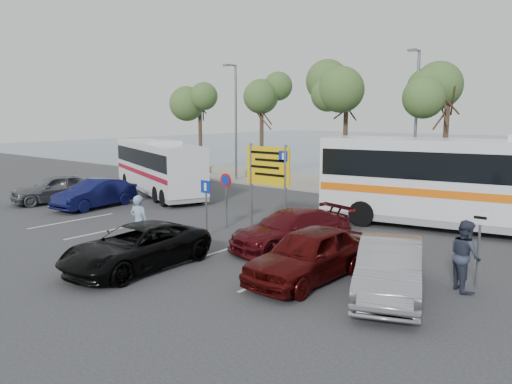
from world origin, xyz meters
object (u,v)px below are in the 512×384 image
Objects in this scene: car_silver_a at (56,188)px; coach_bus_left at (158,169)px; pedestrian_near at (139,222)px; car_red at (309,254)px; coach_bus_right at (481,187)px; car_maroon at (291,229)px; street_lamp_left at (235,117)px; car_silver_b at (389,269)px; pedestrian_far at (465,255)px; suv_black at (136,247)px; car_blue at (95,194)px; direction_sign at (268,173)px; street_lamp_right at (415,118)px.

coach_bus_left is at bearing 85.29° from car_silver_a.
car_red is at bearing 171.84° from pedestrian_near.
coach_bus_right reaches higher than car_maroon.
street_lamp_left is 0.61× the size of coach_bus_right.
car_silver_b is (0.28, -9.18, -1.11)m from coach_bus_right.
street_lamp_left is at bearing 139.20° from car_red.
pedestrian_far is at bearing 29.48° from car_red.
suv_black is at bearing -120.13° from coach_bus_right.
pedestrian_near is at bearing -42.68° from coach_bus_left.
street_lamp_left is 23.44m from car_silver_b.
car_blue is 2.27× the size of pedestrian_near.
car_silver_a is 21.60m from pedestrian_far.
coach_bus_left is at bearing 163.32° from direction_sign.
pedestrian_far reaches higher than car_blue.
suv_black is (11.02, -10.00, -0.84)m from coach_bus_left.
street_lamp_right is 0.61× the size of coach_bus_right.
street_lamp_right is at bearing 38.51° from car_blue.
street_lamp_left is at bearing 120.49° from suv_black.
street_lamp_left reaches higher than coach_bus_left.
pedestrian_near is (9.22, -8.50, -0.55)m from coach_bus_left.
pedestrian_near is at bearing -129.90° from coach_bus_right.
street_lamp_right is at bearing 0.00° from street_lamp_left.
car_silver_b is at bearing 18.53° from suv_black.
street_lamp_left is 18.40m from pedestrian_near.
car_silver_b is 9.09m from pedestrian_near.
pedestrian_far is at bearing 29.04° from car_silver_b.
direction_sign reaches higher than car_silver_a.
pedestrian_far is (3.80, 2.00, 0.21)m from car_red.
pedestrian_far is (1.68, -7.43, -0.88)m from coach_bus_right.
car_silver_a is 13.76m from suv_black.
pedestrian_near is at bearing -109.16° from direction_sign.
car_maroon is at bearing -20.44° from coach_bus_left.
street_lamp_right is 17.42m from car_blue.
car_silver_a is at bearing 152.80° from car_silver_b.
street_lamp_right reaches higher than pedestrian_far.
car_silver_a is at bearing -99.08° from street_lamp_left.
pedestrian_near is (-3.80, -15.52, -3.62)m from street_lamp_right.
coach_bus_right is 18.32m from car_blue.
car_silver_b is (18.22, -7.25, -0.78)m from coach_bus_left.
car_silver_b is (17.20, -2.25, 0.02)m from car_blue.
pedestrian_near reaches higher than car_silver_b.
direction_sign is at bearing 140.60° from car_red.
pedestrian_near is (-4.20, -3.50, 0.28)m from car_maroon.
car_red is 2.31× the size of pedestrian_far.
street_lamp_left is at bearing 96.05° from car_silver_a.
car_silver_a is at bearing 175.36° from car_red.
coach_bus_right is at bearing 72.50° from car_maroon.
direction_sign is 0.27× the size of coach_bus_right.
street_lamp_right is 10.73m from direction_sign.
car_blue is (1.02, -5.00, -0.80)m from coach_bus_left.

